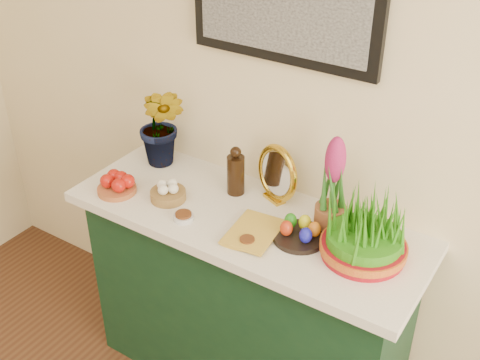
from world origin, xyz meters
name	(u,v)px	position (x,y,z in m)	size (l,w,h in m)	color
sideboard	(246,305)	(-0.27, 2.00, 0.42)	(1.30, 0.45, 0.85)	#12331C
tablecloth	(247,219)	(-0.27, 2.00, 0.87)	(1.40, 0.55, 0.04)	white
hyacinth_green	(161,113)	(-0.78, 2.13, 1.13)	(0.24, 0.21, 0.49)	#2D6E23
apple_bowl	(116,185)	(-0.79, 1.85, 0.92)	(0.19, 0.19, 0.08)	#A8572E
garlic_basket	(168,192)	(-0.59, 1.92, 0.92)	(0.18, 0.18, 0.08)	olive
vinegar_cruet	(236,173)	(-0.39, 2.11, 0.98)	(0.07, 0.07, 0.21)	black
mirror	(277,174)	(-0.23, 2.16, 1.00)	(0.23, 0.14, 0.23)	gold
book	(233,225)	(-0.26, 1.90, 0.91)	(0.15, 0.23, 0.03)	gold
spice_dish_left	(184,217)	(-0.45, 1.85, 0.90)	(0.08, 0.08, 0.03)	silver
spice_dish_right	(247,242)	(-0.17, 1.85, 0.90)	(0.07, 0.07, 0.03)	silver
egg_plate	(300,232)	(-0.03, 1.98, 0.92)	(0.21, 0.21, 0.08)	black
hyacinth_pink	(333,189)	(0.03, 2.10, 1.06)	(0.12, 0.12, 0.38)	brown
wheatgrass_sabzeh	(366,230)	(0.20, 2.01, 1.00)	(0.30, 0.30, 0.25)	maroon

